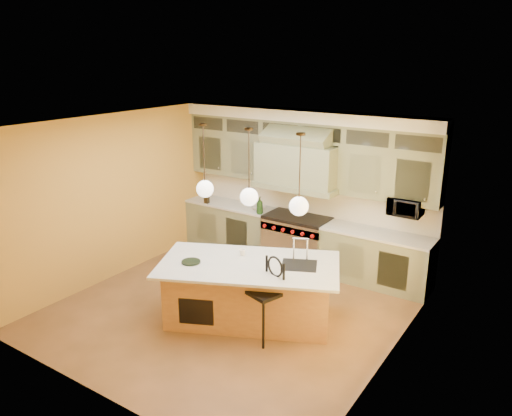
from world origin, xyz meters
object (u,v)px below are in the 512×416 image
Objects in this scene: microwave at (406,207)px; counter_stool at (267,294)px; range at (297,240)px; kitchen_island at (250,290)px.

counter_stool is at bearing -111.70° from microwave.
kitchen_island is at bearing -79.48° from range.
counter_stool is (0.50, -0.32, 0.22)m from kitchen_island.
kitchen_island reaches higher than counter_stool.
microwave reaches higher than kitchen_island.
microwave is at bearing 85.52° from counter_stool.
range is at bearing 127.15° from counter_stool.
microwave is at bearing 31.37° from kitchen_island.
kitchen_island is at bearing -123.96° from microwave.
kitchen_island is (0.41, -2.19, -0.02)m from range.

